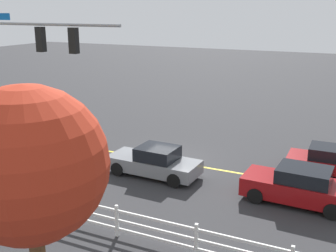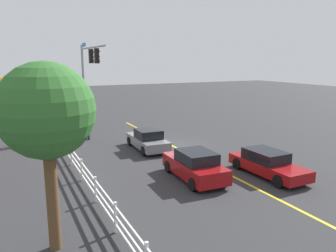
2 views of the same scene
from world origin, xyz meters
TOP-DOWN VIEW (x-y plane):
  - ground_plane at (0.00, 0.00)m, footprint 120.00×120.00m
  - lane_center_stripe at (-4.00, 0.00)m, footprint 28.00×0.16m
  - signal_assembly at (4.57, 4.72)m, footprint 6.90×0.38m
  - car_0 at (-6.72, 2.01)m, footprint 4.33×2.01m
  - car_1 at (-0.24, 1.94)m, footprint 4.37×1.92m
  - pedestrian at (4.35, 5.06)m, footprint 0.30×0.42m
  - white_rail_fence at (-3.00, 7.28)m, footprint 26.10×0.10m
  - tree_2 at (-3.07, 12.51)m, footprint 3.05×3.05m

SIDE VIEW (x-z plane):
  - ground_plane at x=0.00m, z-range 0.00..0.00m
  - lane_center_stripe at x=-4.00m, z-range 0.00..0.01m
  - white_rail_fence at x=-3.00m, z-range 0.03..1.18m
  - car_1 at x=-0.24m, z-range -0.05..1.37m
  - car_0 at x=-6.72m, z-range -0.03..1.48m
  - pedestrian at x=4.35m, z-range 0.08..1.77m
  - tree_2 at x=-3.07m, z-range 1.55..7.76m
  - signal_assembly at x=4.57m, z-range 1.46..8.79m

